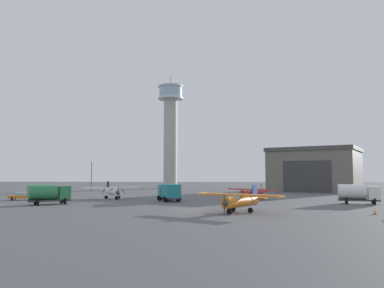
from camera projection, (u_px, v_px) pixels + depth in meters
The scene contains 13 objects.
ground_plane at pixel (195, 210), 47.60m from camera, with size 400.00×400.00×0.00m, color #545456.
control_tower at pixel (171, 127), 128.11m from camera, with size 8.66×8.66×39.34m.
hangar at pixel (315, 170), 104.53m from camera, with size 29.83×28.84×11.91m.
airplane_white at pixel (113, 191), 70.20m from camera, with size 10.23×8.22×3.22m.
airplane_orange at pixel (241, 200), 44.57m from camera, with size 9.88×8.35×3.23m.
airplane_red at pixel (252, 192), 68.70m from camera, with size 8.07×7.54×2.82m.
truck_box_teal at pixel (169, 192), 63.44m from camera, with size 4.51×6.25×2.90m.
truck_fuel_tanker_green at pixel (49, 193), 56.78m from camera, with size 6.24×5.36×3.01m.
truck_fuel_tanker_white at pixel (358, 193), 57.58m from camera, with size 6.36×4.34×3.04m.
car_black at pixel (360, 195), 69.60m from camera, with size 4.73×2.81×1.37m.
car_orange at pixel (22, 196), 66.94m from camera, with size 4.57×2.82×1.37m.
light_post_centre at pixel (92, 173), 103.15m from camera, with size 0.44×0.44×8.31m.
traffic_cone_near_left at pixel (375, 212), 42.16m from camera, with size 0.36×0.36×0.70m.
Camera 1 is at (1.69, -48.11, 4.46)m, focal length 34.87 mm.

